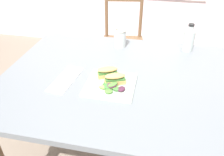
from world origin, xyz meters
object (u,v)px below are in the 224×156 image
sandwich_half_back (107,72)px  dining_table (125,93)px  mason_jar_iced_tea (120,39)px  sandwich_half_front (115,78)px  bottle_cold_brew (188,41)px  chair_wooden_far (123,42)px  fork_on_napkin (67,77)px  plate_lunch (110,85)px

sandwich_half_back → dining_table: bearing=17.8°
dining_table → sandwich_half_back: 0.18m
sandwich_half_back → mason_jar_iced_tea: size_ratio=0.97×
sandwich_half_front → dining_table: bearing=63.4°
sandwich_half_front → sandwich_half_back: same height
bottle_cold_brew → mason_jar_iced_tea: bearing=-174.9°
chair_wooden_far → sandwich_half_front: bearing=-82.7°
sandwich_half_front → fork_on_napkin: (-0.26, 0.01, -0.03)m
dining_table → sandwich_half_back: size_ratio=11.57×
dining_table → mason_jar_iced_tea: size_ratio=11.21×
chair_wooden_far → fork_on_napkin: (-0.12, -1.13, 0.30)m
bottle_cold_brew → chair_wooden_far: bearing=128.7°
sandwich_half_front → chair_wooden_far: bearing=97.3°
fork_on_napkin → mason_jar_iced_tea: 0.48m
plate_lunch → bottle_cold_brew: (0.40, 0.49, 0.06)m
sandwich_half_back → fork_on_napkin: (-0.21, -0.04, -0.03)m
dining_table → chair_wooden_far: (-0.19, 1.05, -0.18)m
dining_table → mason_jar_iced_tea: mason_jar_iced_tea is taller
fork_on_napkin → mason_jar_iced_tea: (0.21, 0.43, 0.05)m
fork_on_napkin → mason_jar_iced_tea: mason_jar_iced_tea is taller
chair_wooden_far → mason_jar_iced_tea: size_ratio=7.32×
chair_wooden_far → mason_jar_iced_tea: chair_wooden_far is taller
sandwich_half_front → fork_on_napkin: bearing=177.5°
chair_wooden_far → plate_lunch: chair_wooden_far is taller
chair_wooden_far → sandwich_half_back: size_ratio=7.55×
sandwich_half_front → mason_jar_iced_tea: 0.45m
mason_jar_iced_tea → fork_on_napkin: bearing=-115.5°
chair_wooden_far → fork_on_napkin: bearing=-95.9°
bottle_cold_brew → mason_jar_iced_tea: size_ratio=1.48×
chair_wooden_far → bottle_cold_brew: 0.91m
dining_table → mason_jar_iced_tea: (-0.10, 0.36, 0.17)m
chair_wooden_far → sandwich_half_back: chair_wooden_far is taller
chair_wooden_far → sandwich_half_back: bearing=-85.0°
chair_wooden_far → dining_table: bearing=-80.0°
plate_lunch → bottle_cold_brew: size_ratio=1.41×
bottle_cold_brew → sandwich_half_front: bearing=-128.3°
sandwich_half_front → bottle_cold_brew: bearing=51.7°
chair_wooden_far → bottle_cold_brew: bearing=-51.3°
dining_table → sandwich_half_front: sandwich_half_front is taller
sandwich_half_front → fork_on_napkin: size_ratio=0.62×
sandwich_half_back → bottle_cold_brew: size_ratio=0.65×
plate_lunch → fork_on_napkin: bearing=174.5°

